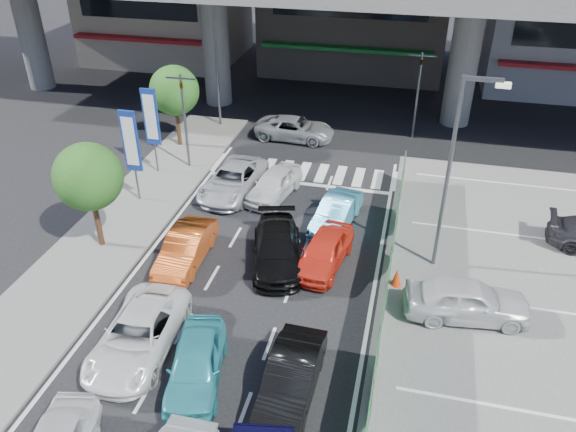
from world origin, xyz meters
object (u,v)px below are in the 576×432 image
(traffic_light_right, at_px, (420,74))
(wagon_silver_front_left, at_px, (233,180))
(tree_near, at_px, (88,177))
(hatch_black_mid_right, at_px, (291,379))
(taxi_orange_left, at_px, (186,248))
(street_lamp_right, at_px, (455,161))
(sedan_black_mid, at_px, (277,248))
(street_lamp_left, at_px, (219,51))
(sedan_white_front_mid, at_px, (274,184))
(signboard_near, at_px, (131,144))
(signboard_far, at_px, (151,119))
(traffic_cone, at_px, (397,277))
(taxi_teal_mid, at_px, (196,364))
(crossing_wagon_silver, at_px, (295,129))
(sedan_white_mid_left, at_px, (138,335))
(taxi_orange_right, at_px, (324,251))
(kei_truck_front_right, at_px, (336,213))
(tree_far, at_px, (174,91))
(parked_sedan_white, at_px, (467,300))
(traffic_light_left, at_px, (183,99))

(traffic_light_right, relative_size, wagon_silver_front_left, 1.05)
(traffic_light_right, relative_size, tree_near, 1.08)
(hatch_black_mid_right, bearing_deg, taxi_orange_left, 136.39)
(street_lamp_right, bearing_deg, sedan_black_mid, -168.29)
(street_lamp_left, xyz_separation_m, wagon_silver_front_left, (3.37, -8.11, -4.08))
(sedan_white_front_mid, bearing_deg, signboard_near, -150.86)
(signboard_far, xyz_separation_m, traffic_cone, (13.20, -6.79, -2.62))
(taxi_teal_mid, bearing_deg, sedan_black_mid, 70.27)
(traffic_light_right, distance_m, tree_near, 19.53)
(taxi_orange_left, bearing_deg, crossing_wagon_silver, 81.83)
(sedan_white_mid_left, relative_size, sedan_white_front_mid, 1.23)
(hatch_black_mid_right, bearing_deg, street_lamp_left, 115.74)
(sedan_white_mid_left, bearing_deg, taxi_orange_right, 47.47)
(signboard_near, height_order, sedan_black_mid, signboard_near)
(signboard_far, bearing_deg, street_lamp_left, 79.69)
(taxi_orange_right, xyz_separation_m, kei_truck_front_right, (-0.02, 3.15, -0.04))
(taxi_orange_right, relative_size, wagon_silver_front_left, 0.82)
(signboard_near, distance_m, crossing_wagon_silver, 11.06)
(traffic_light_right, bearing_deg, tree_far, -161.31)
(sedan_white_mid_left, xyz_separation_m, taxi_orange_right, (5.19, 6.23, 0.00))
(signboard_far, relative_size, tree_near, 0.98)
(signboard_far, distance_m, taxi_orange_right, 12.10)
(traffic_light_right, relative_size, sedan_white_mid_left, 1.05)
(signboard_near, height_order, tree_far, tree_far)
(street_lamp_right, distance_m, tree_far, 17.27)
(traffic_light_right, height_order, sedan_white_front_mid, traffic_light_right)
(tree_far, height_order, kei_truck_front_right, tree_far)
(hatch_black_mid_right, distance_m, wagon_silver_front_left, 13.18)
(taxi_orange_left, bearing_deg, parked_sedan_white, -5.80)
(parked_sedan_white, bearing_deg, taxi_teal_mid, 113.83)
(sedan_white_front_mid, relative_size, crossing_wagon_silver, 0.85)
(taxi_orange_left, distance_m, traffic_cone, 8.59)
(taxi_orange_left, bearing_deg, tree_near, 175.39)
(tree_near, height_order, parked_sedan_white, tree_near)
(taxi_teal_mid, relative_size, kei_truck_front_right, 1.03)
(traffic_light_left, xyz_separation_m, taxi_teal_mid, (5.97, -14.08, -3.25))
(traffic_light_left, bearing_deg, sedan_white_mid_left, -74.82)
(traffic_cone, bearing_deg, signboard_near, 163.50)
(street_lamp_left, distance_m, taxi_orange_right, 16.35)
(traffic_light_right, bearing_deg, sedan_white_front_mid, -125.19)
(tree_far, xyz_separation_m, wagon_silver_front_left, (4.85, -4.61, -2.70))
(taxi_teal_mid, height_order, taxi_orange_right, same)
(street_lamp_right, height_order, hatch_black_mid_right, street_lamp_right)
(traffic_light_right, xyz_separation_m, tree_far, (-13.30, -4.50, -0.55))
(signboard_near, bearing_deg, crossing_wagon_silver, 57.73)
(taxi_teal_mid, relative_size, crossing_wagon_silver, 0.85)
(signboard_near, bearing_deg, sedan_white_mid_left, -63.64)
(hatch_black_mid_right, height_order, taxi_orange_left, same)
(sedan_white_front_mid, height_order, crossing_wagon_silver, sedan_white_front_mid)
(crossing_wagon_silver, bearing_deg, sedan_black_mid, -168.43)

